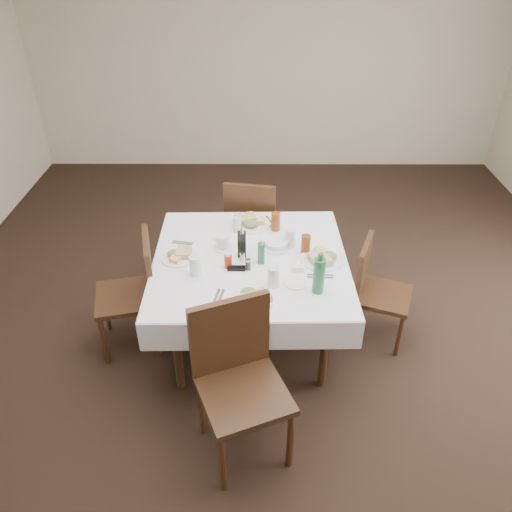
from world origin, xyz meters
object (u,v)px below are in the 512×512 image
at_px(chair_east, 374,285).
at_px(ketchup_bottle, 228,261).
at_px(chair_west, 137,287).
at_px(water_n, 237,224).
at_px(dining_table, 250,267).
at_px(coffee_mug, 223,243).
at_px(bread_basket, 276,245).
at_px(green_bottle, 319,275).
at_px(oil_cruet_dark, 242,243).
at_px(chair_south, 238,371).
at_px(water_w, 195,266).
at_px(chair_north, 252,221).
at_px(oil_cruet_green, 261,252).
at_px(water_e, 290,238).
at_px(water_s, 273,276).

relative_size(chair_east, ketchup_bottle, 7.26).
xyz_separation_m(chair_west, water_n, (0.74, 0.43, 0.29)).
xyz_separation_m(dining_table, ketchup_bottle, (-0.15, -0.11, 0.13)).
bearing_deg(water_n, dining_table, -74.52).
relative_size(water_n, coffee_mug, 0.81).
xyz_separation_m(chair_east, bread_basket, (-0.75, 0.09, 0.31)).
height_order(chair_east, green_bottle, green_bottle).
relative_size(bread_basket, coffee_mug, 1.29).
bearing_deg(coffee_mug, ketchup_bottle, -79.23).
bearing_deg(oil_cruet_dark, chair_west, -174.62).
xyz_separation_m(bread_basket, oil_cruet_dark, (-0.25, -0.11, 0.08)).
bearing_deg(bread_basket, oil_cruet_dark, -157.29).
distance_m(chair_south, coffee_mug, 1.10).
xyz_separation_m(chair_south, water_w, (-0.31, 0.74, 0.24)).
bearing_deg(water_w, chair_south, -66.99).
height_order(chair_north, oil_cruet_green, oil_cruet_green).
height_order(chair_north, oil_cruet_dark, oil_cruet_dark).
relative_size(chair_north, chair_south, 0.92).
bearing_deg(green_bottle, bread_basket, 116.07).
bearing_deg(chair_north, coffee_mug, -104.24).
distance_m(water_e, green_bottle, 0.58).
relative_size(chair_east, oil_cruet_green, 4.19).
distance_m(water_w, coffee_mug, 0.38).
xyz_separation_m(chair_north, water_s, (0.16, -1.25, 0.29)).
distance_m(chair_north, water_s, 1.29).
height_order(dining_table, water_w, water_w).
bearing_deg(water_s, water_e, 73.98).
bearing_deg(dining_table, water_s, -63.63).
bearing_deg(water_s, water_w, 167.07).
height_order(chair_north, ketchup_bottle, chair_north).
xyz_separation_m(chair_east, water_s, (-0.79, -0.37, 0.35)).
xyz_separation_m(chair_east, green_bottle, (-0.49, -0.43, 0.41)).
height_order(chair_east, water_w, water_w).
xyz_separation_m(water_w, ketchup_bottle, (0.22, 0.09, -0.02)).
bearing_deg(chair_west, coffee_mug, 15.28).
relative_size(bread_basket, ketchup_bottle, 1.63).
distance_m(chair_north, water_n, 0.62).
bearing_deg(oil_cruet_dark, bread_basket, 22.71).
relative_size(chair_west, bread_basket, 4.93).
xyz_separation_m(chair_north, bread_basket, (0.19, -0.79, 0.25)).
relative_size(water_e, coffee_mug, 0.97).
bearing_deg(coffee_mug, water_n, 69.65).
bearing_deg(chair_west, ketchup_bottle, -5.88).
distance_m(dining_table, water_w, 0.45).
bearing_deg(oil_cruet_dark, dining_table, -30.42).
bearing_deg(water_w, chair_east, 10.46).
height_order(oil_cruet_dark, coffee_mug, oil_cruet_dark).
distance_m(water_e, ketchup_bottle, 0.53).
xyz_separation_m(chair_west, oil_cruet_dark, (0.78, 0.07, 0.34)).
relative_size(chair_east, water_e, 5.94).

